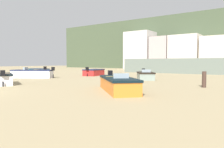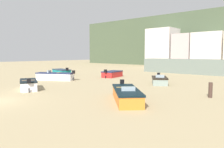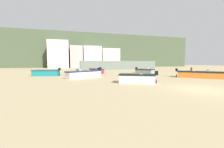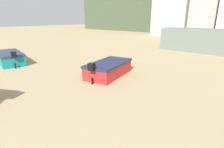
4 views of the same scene
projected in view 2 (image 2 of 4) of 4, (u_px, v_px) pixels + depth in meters
harbor_pier at (207, 67)px, 34.46m from camera, size 21.67×2.40×2.38m
townhouse_far_left at (163, 48)px, 58.58m from camera, size 6.93×6.84×9.76m
townhouse_centre at (184, 51)px, 53.94m from camera, size 4.44×5.17×8.02m
townhouse_centre_right at (210, 51)px, 50.63m from camera, size 6.61×6.69×8.04m
boat_grey_0 at (159, 80)px, 23.72m from camera, size 3.12×3.61×1.08m
boat_red_1 at (112, 74)px, 31.02m from camera, size 2.37×3.74×1.17m
boat_orange_2 at (126, 95)px, 15.12m from camera, size 4.74×4.68×1.17m
boat_white_3 at (55, 76)px, 27.41m from camera, size 4.71×3.36×1.24m
boat_teal_4 at (62, 72)px, 34.24m from camera, size 4.02×2.26×1.20m
boat_white_5 at (28, 85)px, 20.10m from camera, size 3.64×2.73×1.19m
mooring_post_near_water at (210, 90)px, 16.32m from camera, size 0.29×0.29×1.13m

